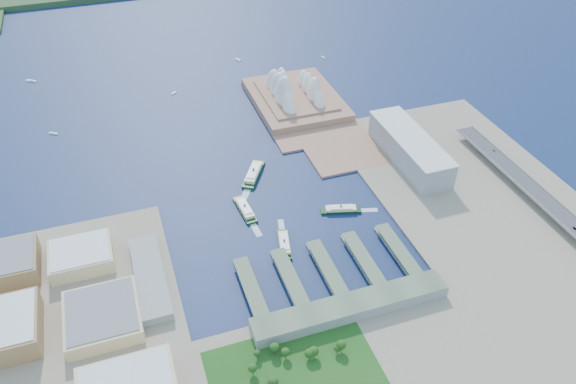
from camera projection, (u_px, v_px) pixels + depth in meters
name	position (u px, v px, depth m)	size (l,w,h in m)	color
ground	(291.00, 230.00, 649.08)	(3000.00, 3000.00, 0.00)	#0E1D42
west_land	(68.00, 362.00, 506.12)	(220.00, 390.00, 3.00)	gray
south_land	(369.00, 380.00, 491.72)	(720.00, 180.00, 3.00)	gray
east_land	(494.00, 212.00, 672.18)	(240.00, 500.00, 3.00)	gray
peninsula	(301.00, 108.00, 869.28)	(135.00, 220.00, 3.00)	#996B53
opera_house	(296.00, 85.00, 864.74)	(134.00, 180.00, 58.00)	white
toaster_building	(410.00, 149.00, 745.82)	(45.00, 155.00, 35.00)	gray
expressway	(542.00, 202.00, 675.47)	(26.00, 340.00, 11.85)	gray
west_buildings	(63.00, 322.00, 522.95)	(200.00, 280.00, 27.00)	#96744B
ferry_wharves	(327.00, 269.00, 593.92)	(184.00, 90.00, 9.30)	#515F48
terminal_building	(351.00, 307.00, 546.80)	(200.00, 28.00, 12.00)	gray
park	(298.00, 374.00, 485.45)	(150.00, 110.00, 16.00)	#194714
ferry_a	(245.00, 208.00, 673.02)	(13.61, 53.49, 10.11)	black
ferry_b	(254.00, 172.00, 728.98)	(15.61, 61.31, 11.59)	black
ferry_c	(284.00, 243.00, 625.53)	(12.37, 48.60, 9.19)	black
ferry_d	(341.00, 208.00, 672.87)	(12.34, 48.49, 9.17)	black
boat_a	(53.00, 133.00, 812.03)	(3.33, 13.34, 2.57)	white
boat_b	(174.00, 93.00, 908.20)	(3.26, 9.30, 2.51)	white
boat_c	(323.00, 57.00, 1015.54)	(3.10, 10.63, 2.39)	white
boat_d	(31.00, 81.00, 942.21)	(3.97, 18.17, 3.07)	white
boat_e	(238.00, 60.00, 1007.01)	(3.99, 12.55, 3.08)	white
car_b	(574.00, 228.00, 628.06)	(1.54, 4.41, 1.45)	slate
car_c	(494.00, 151.00, 751.03)	(1.72, 4.24, 1.23)	slate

